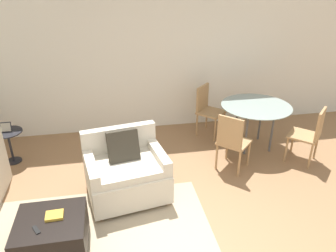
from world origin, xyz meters
name	(u,v)px	position (x,y,z in m)	size (l,w,h in m)	color
wall_back	(144,55)	(0.00, 3.52, 1.38)	(12.00, 0.06, 2.75)	white
area_rug	(95,238)	(-0.92, 0.72, 0.00)	(2.66, 1.70, 0.01)	tan
armchair	(126,172)	(-0.51, 1.45, 0.36)	(1.12, 0.98, 0.91)	beige
ottoman	(52,234)	(-1.34, 0.62, 0.23)	(0.71, 0.66, 0.42)	black
book_stack	(54,215)	(-1.30, 0.66, 0.44)	(0.18, 0.16, 0.03)	gold
tv_remote_primary	(36,230)	(-1.45, 0.49, 0.42)	(0.10, 0.13, 0.01)	black
side_table	(9,141)	(-2.21, 2.62, 0.37)	(0.44, 0.44, 0.52)	black
picture_frame	(6,127)	(-2.21, 2.62, 0.60)	(0.16, 0.06, 0.15)	black
dining_table	(256,110)	(1.68, 2.40, 0.67)	(1.13, 1.13, 0.75)	#8C9E99
dining_chair_near_left	(232,139)	(1.05, 1.77, 0.52)	(0.59, 0.59, 0.90)	tan
dining_chair_near_right	(311,132)	(2.30, 1.77, 0.52)	(0.59, 0.59, 0.90)	tan
dining_chair_far_left	(207,107)	(1.05, 3.02, 0.52)	(0.59, 0.59, 0.90)	tan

